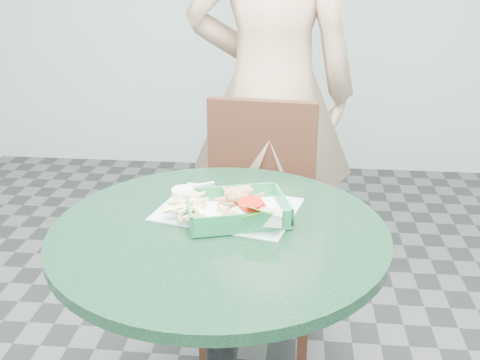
# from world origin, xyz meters

# --- Properties ---
(cafe_table) EXTENTS (0.88, 0.88, 0.75)m
(cafe_table) POSITION_xyz_m (0.00, 0.00, 0.58)
(cafe_table) COLOR black
(cafe_table) RESTS_ON floor
(dining_chair) EXTENTS (0.41, 0.41, 0.93)m
(dining_chair) POSITION_xyz_m (0.07, 0.62, 0.53)
(dining_chair) COLOR #3A241B
(dining_chair) RESTS_ON floor
(diner_person) EXTENTS (0.83, 0.55, 2.24)m
(diner_person) POSITION_xyz_m (0.09, 0.88, 1.12)
(diner_person) COLOR tan
(diner_person) RESTS_ON floor
(placemat) EXTENTS (0.42, 0.36, 0.00)m
(placemat) POSITION_xyz_m (0.01, 0.11, 0.75)
(placemat) COLOR #A3BFBD
(placemat) RESTS_ON cafe_table
(food_basket) EXTENTS (0.26, 0.19, 0.05)m
(food_basket) POSITION_xyz_m (0.04, 0.06, 0.77)
(food_basket) COLOR #1F7944
(food_basket) RESTS_ON placemat
(crab_sandwich) EXTENTS (0.11, 0.11, 0.07)m
(crab_sandwich) POSITION_xyz_m (0.05, 0.08, 0.80)
(crab_sandwich) COLOR #D6B671
(crab_sandwich) RESTS_ON food_basket
(fries_pile) EXTENTS (0.13, 0.13, 0.04)m
(fries_pile) POSITION_xyz_m (-0.08, 0.10, 0.79)
(fries_pile) COLOR #FFE397
(fries_pile) RESTS_ON food_basket
(sauce_ramekin) EXTENTS (0.06, 0.06, 0.03)m
(sauce_ramekin) POSITION_xyz_m (-0.10, 0.14, 0.80)
(sauce_ramekin) COLOR white
(sauce_ramekin) RESTS_ON food_basket
(garnish_cup) EXTENTS (0.12, 0.12, 0.05)m
(garnish_cup) POSITION_xyz_m (0.08, 0.01, 0.79)
(garnish_cup) COLOR white
(garnish_cup) RESTS_ON food_basket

